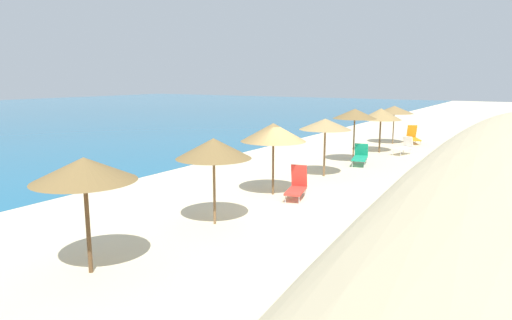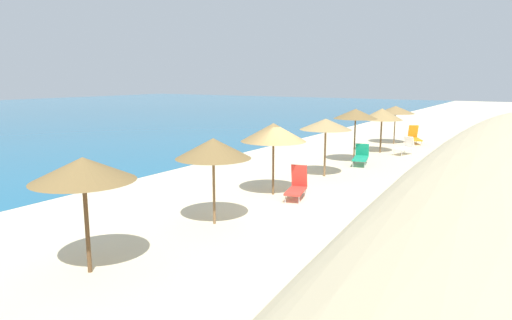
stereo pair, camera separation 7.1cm
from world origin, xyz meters
name	(u,v)px [view 2 (the right image)]	position (x,y,z in m)	size (l,w,h in m)	color
ground_plane	(298,204)	(0.00, 0.00, 0.00)	(160.00, 160.00, 0.00)	beige
beach_umbrella_2	(83,170)	(-7.41, 1.36, 2.30)	(2.21, 2.21, 2.57)	brown
beach_umbrella_3	(213,148)	(-3.26, 1.09, 2.24)	(2.18, 2.18, 2.54)	brown
beach_umbrella_4	(273,132)	(0.62, 1.36, 2.30)	(2.36, 2.36, 2.63)	brown
beach_umbrella_5	(326,124)	(4.54, 1.05, 2.27)	(2.23, 2.23, 2.52)	brown
beach_umbrella_6	(356,114)	(8.36, 1.12, 2.47)	(2.17, 2.17, 2.72)	brown
beach_umbrella_7	(382,114)	(12.21, 0.96, 2.20)	(2.31, 2.31, 2.53)	brown
beach_umbrella_8	(396,110)	(16.16, 1.29, 2.22)	(2.39, 2.39, 2.46)	brown
lounge_chair_1	(415,137)	(17.07, 0.21, 0.44)	(1.76, 1.27, 1.16)	orange
lounge_chair_2	(405,147)	(12.17, -0.43, 0.46)	(1.41, 0.94, 1.00)	white
lounge_chair_3	(361,156)	(7.96, 0.62, 0.43)	(1.69, 1.01, 1.00)	#199972
lounge_chair_4	(297,186)	(0.61, 0.37, 0.46)	(1.44, 0.90, 1.16)	red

